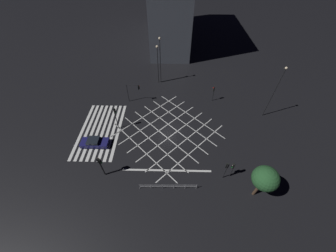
{
  "coord_description": "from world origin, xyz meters",
  "views": [
    {
      "loc": [
        21.51,
        0.46,
        24.43
      ],
      "look_at": [
        0.0,
        0.0,
        1.27
      ],
      "focal_mm": 20.0,
      "sensor_mm": 36.0,
      "label": 1
    }
  ],
  "objects_px": {
    "traffic_light_ne_main": "(226,168)",
    "traffic_light_median_south": "(115,114)",
    "traffic_light_nw_cross": "(214,91)",
    "street_tree_near": "(265,179)",
    "street_lamp_west": "(158,58)",
    "street_lamp_east": "(276,88)",
    "traffic_light_ne_cross": "(233,167)",
    "traffic_light_se_cross": "(101,164)",
    "traffic_light_se_main": "(100,163)",
    "traffic_light_sw_cross": "(134,89)",
    "street_lamp_far": "(160,54)",
    "waiting_car": "(94,142)"
  },
  "relations": [
    {
      "from": "street_lamp_west",
      "to": "traffic_light_ne_cross",
      "type": "bearing_deg",
      "value": 26.06
    },
    {
      "from": "traffic_light_ne_cross",
      "to": "street_lamp_far",
      "type": "xyz_separation_m",
      "value": [
        -23.21,
        -10.79,
        4.38
      ]
    },
    {
      "from": "traffic_light_median_south",
      "to": "street_lamp_east",
      "type": "xyz_separation_m",
      "value": [
        -3.77,
        26.34,
        2.85
      ]
    },
    {
      "from": "traffic_light_ne_cross",
      "to": "waiting_car",
      "type": "distance_m",
      "value": 21.34
    },
    {
      "from": "traffic_light_ne_main",
      "to": "street_lamp_east",
      "type": "distance_m",
      "value": 16.56
    },
    {
      "from": "traffic_light_ne_cross",
      "to": "waiting_car",
      "type": "relative_size",
      "value": 0.73
    },
    {
      "from": "street_lamp_east",
      "to": "traffic_light_sw_cross",
      "type": "bearing_deg",
      "value": -98.4
    },
    {
      "from": "traffic_light_ne_cross",
      "to": "street_tree_near",
      "type": "distance_m",
      "value": 4.23
    },
    {
      "from": "street_lamp_far",
      "to": "waiting_car",
      "type": "distance_m",
      "value": 21.46
    },
    {
      "from": "traffic_light_ne_main",
      "to": "traffic_light_median_south",
      "type": "xyz_separation_m",
      "value": [
        -9.12,
        -16.59,
        0.76
      ]
    },
    {
      "from": "traffic_light_nw_cross",
      "to": "waiting_car",
      "type": "height_order",
      "value": "traffic_light_nw_cross"
    },
    {
      "from": "traffic_light_se_cross",
      "to": "waiting_car",
      "type": "distance_m",
      "value": 6.54
    },
    {
      "from": "traffic_light_median_south",
      "to": "street_lamp_west",
      "type": "bearing_deg",
      "value": 66.45
    },
    {
      "from": "street_lamp_west",
      "to": "traffic_light_nw_cross",
      "type": "bearing_deg",
      "value": 60.71
    },
    {
      "from": "traffic_light_nw_cross",
      "to": "street_lamp_west",
      "type": "height_order",
      "value": "street_lamp_west"
    },
    {
      "from": "traffic_light_ne_main",
      "to": "street_lamp_far",
      "type": "relative_size",
      "value": 0.35
    },
    {
      "from": "street_tree_near",
      "to": "traffic_light_ne_cross",
      "type": "bearing_deg",
      "value": -133.28
    },
    {
      "from": "traffic_light_sw_cross",
      "to": "traffic_light_median_south",
      "type": "bearing_deg",
      "value": -104.46
    },
    {
      "from": "traffic_light_se_cross",
      "to": "traffic_light_se_main",
      "type": "relative_size",
      "value": 1.02
    },
    {
      "from": "traffic_light_nw_cross",
      "to": "street_tree_near",
      "type": "bearing_deg",
      "value": 98.41
    },
    {
      "from": "street_lamp_far",
      "to": "street_lamp_east",
      "type": "bearing_deg",
      "value": 61.86
    },
    {
      "from": "traffic_light_se_cross",
      "to": "traffic_light_se_main",
      "type": "distance_m",
      "value": 0.29
    },
    {
      "from": "traffic_light_sw_cross",
      "to": "street_tree_near",
      "type": "relative_size",
      "value": 0.68
    },
    {
      "from": "traffic_light_se_cross",
      "to": "traffic_light_se_main",
      "type": "bearing_deg",
      "value": 146.18
    },
    {
      "from": "traffic_light_sw_cross",
      "to": "traffic_light_se_main",
      "type": "height_order",
      "value": "traffic_light_sw_cross"
    },
    {
      "from": "street_lamp_east",
      "to": "street_lamp_far",
      "type": "xyz_separation_m",
      "value": [
        -10.49,
        -19.61,
        0.6
      ]
    },
    {
      "from": "traffic_light_se_main",
      "to": "street_lamp_west",
      "type": "relative_size",
      "value": 0.47
    },
    {
      "from": "traffic_light_sw_cross",
      "to": "street_tree_near",
      "type": "height_order",
      "value": "street_tree_near"
    },
    {
      "from": "traffic_light_nw_cross",
      "to": "street_lamp_far",
      "type": "relative_size",
      "value": 0.33
    },
    {
      "from": "traffic_light_ne_cross",
      "to": "street_lamp_west",
      "type": "xyz_separation_m",
      "value": [
        -23.16,
        -11.33,
        3.57
      ]
    },
    {
      "from": "street_lamp_far",
      "to": "street_tree_near",
      "type": "relative_size",
      "value": 1.71
    },
    {
      "from": "traffic_light_se_main",
      "to": "waiting_car",
      "type": "bearing_deg",
      "value": 28.83
    },
    {
      "from": "street_lamp_west",
      "to": "street_lamp_east",
      "type": "bearing_deg",
      "value": 62.62
    },
    {
      "from": "traffic_light_sw_cross",
      "to": "traffic_light_se_main",
      "type": "bearing_deg",
      "value": -97.61
    },
    {
      "from": "traffic_light_se_main",
      "to": "traffic_light_nw_cross",
      "type": "height_order",
      "value": "traffic_light_se_main"
    },
    {
      "from": "traffic_light_ne_main",
      "to": "street_lamp_west",
      "type": "relative_size",
      "value": 0.41
    },
    {
      "from": "traffic_light_ne_main",
      "to": "street_lamp_west",
      "type": "distance_m",
      "value": 25.77
    },
    {
      "from": "traffic_light_sw_cross",
      "to": "traffic_light_nw_cross",
      "type": "xyz_separation_m",
      "value": [
        -0.56,
        15.47,
        -0.56
      ]
    },
    {
      "from": "street_lamp_east",
      "to": "street_tree_near",
      "type": "height_order",
      "value": "street_lamp_east"
    },
    {
      "from": "traffic_light_ne_cross",
      "to": "traffic_light_se_cross",
      "type": "bearing_deg",
      "value": 0.57
    },
    {
      "from": "street_lamp_west",
      "to": "traffic_light_se_cross",
      "type": "bearing_deg",
      "value": -14.96
    },
    {
      "from": "traffic_light_ne_cross",
      "to": "traffic_light_ne_main",
      "type": "xyz_separation_m",
      "value": [
        0.17,
        -0.93,
        0.17
      ]
    },
    {
      "from": "traffic_light_se_cross",
      "to": "traffic_light_ne_main",
      "type": "relative_size",
      "value": 1.15
    },
    {
      "from": "traffic_light_se_cross",
      "to": "street_tree_near",
      "type": "relative_size",
      "value": 0.68
    },
    {
      "from": "traffic_light_se_main",
      "to": "street_tree_near",
      "type": "relative_size",
      "value": 0.67
    },
    {
      "from": "traffic_light_median_south",
      "to": "street_tree_near",
      "type": "bearing_deg",
      "value": -29.64
    },
    {
      "from": "street_tree_near",
      "to": "traffic_light_ne_main",
      "type": "bearing_deg",
      "value": -123.26
    },
    {
      "from": "traffic_light_ne_cross",
      "to": "traffic_light_nw_cross",
      "type": "relative_size",
      "value": 0.97
    },
    {
      "from": "traffic_light_ne_main",
      "to": "street_tree_near",
      "type": "xyz_separation_m",
      "value": [
        2.4,
        3.65,
        1.8
      ]
    },
    {
      "from": "traffic_light_se_main",
      "to": "street_lamp_west",
      "type": "height_order",
      "value": "street_lamp_west"
    }
  ]
}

